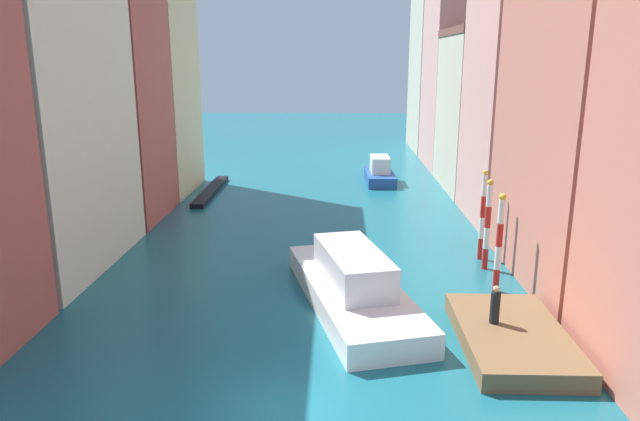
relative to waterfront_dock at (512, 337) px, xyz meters
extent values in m
plane|color=#196070|center=(-7.97, 20.07, -0.35)|extent=(154.00, 154.00, 0.00)
cube|color=beige|center=(-21.80, 8.21, 7.27)|extent=(7.39, 10.99, 15.24)
cube|color=#B25147|center=(-21.80, 17.76, 7.81)|extent=(7.39, 7.40, 16.32)
cube|color=beige|center=(-21.80, 25.85, 9.37)|extent=(7.39, 8.40, 19.45)
cube|color=#C6705B|center=(5.87, 7.19, 9.83)|extent=(7.39, 11.50, 20.36)
cube|color=tan|center=(5.87, 17.94, 7.24)|extent=(7.39, 8.82, 15.18)
cube|color=#BCB299|center=(5.87, 27.85, 5.70)|extent=(7.39, 10.53, 12.11)
cube|color=brown|center=(5.87, 27.85, 12.05)|extent=(7.54, 10.74, 0.58)
cube|color=tan|center=(5.87, 38.26, 10.11)|extent=(7.39, 10.07, 20.93)
cube|color=#BCB299|center=(5.87, 49.46, 8.55)|extent=(7.39, 11.35, 17.80)
cube|color=brown|center=(0.00, 0.00, 0.00)|extent=(3.76, 6.60, 0.70)
cylinder|color=black|center=(-0.57, 0.47, 0.96)|extent=(0.36, 0.36, 1.22)
sphere|color=tan|center=(-0.57, 0.47, 1.71)|extent=(0.26, 0.26, 0.26)
cylinder|color=red|center=(0.77, 5.30, 0.19)|extent=(0.29, 0.29, 1.08)
cylinder|color=white|center=(0.77, 5.30, 1.27)|extent=(0.29, 0.29, 1.08)
cylinder|color=red|center=(0.77, 5.30, 2.35)|extent=(0.29, 0.29, 1.08)
cylinder|color=white|center=(0.77, 5.30, 3.43)|extent=(0.29, 0.29, 1.08)
sphere|color=gold|center=(0.77, 5.30, 4.09)|extent=(0.32, 0.32, 0.32)
cylinder|color=red|center=(0.98, 8.29, 0.19)|extent=(0.29, 0.29, 1.09)
cylinder|color=white|center=(0.98, 8.29, 1.28)|extent=(0.29, 0.29, 1.09)
cylinder|color=red|center=(0.98, 8.29, 2.37)|extent=(0.29, 0.29, 1.09)
cylinder|color=white|center=(0.98, 8.29, 3.46)|extent=(0.29, 0.29, 1.09)
sphere|color=gold|center=(0.98, 8.29, 4.12)|extent=(0.32, 0.32, 0.32)
cylinder|color=red|center=(1.09, 9.82, 0.22)|extent=(0.25, 0.25, 1.15)
cylinder|color=white|center=(1.09, 9.82, 1.37)|extent=(0.25, 0.25, 1.15)
cylinder|color=red|center=(1.09, 9.82, 2.51)|extent=(0.25, 0.25, 1.15)
cylinder|color=white|center=(1.09, 9.82, 3.66)|extent=(0.25, 0.25, 1.15)
sphere|color=gold|center=(1.09, 9.82, 4.33)|extent=(0.28, 0.28, 0.28)
cube|color=white|center=(-5.80, 3.63, 0.16)|extent=(6.24, 11.51, 1.02)
cube|color=silver|center=(-5.80, 3.63, 1.39)|extent=(3.56, 5.87, 1.46)
cube|color=black|center=(-16.56, 25.17, -0.17)|extent=(1.08, 10.39, 0.36)
cube|color=#234C93|center=(-2.88, 29.82, 0.09)|extent=(2.45, 6.10, 0.89)
cube|color=silver|center=(-2.88, 29.82, 1.22)|extent=(1.60, 3.10, 1.35)
camera|label=1|loc=(-6.48, -20.02, 9.97)|focal=32.94mm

